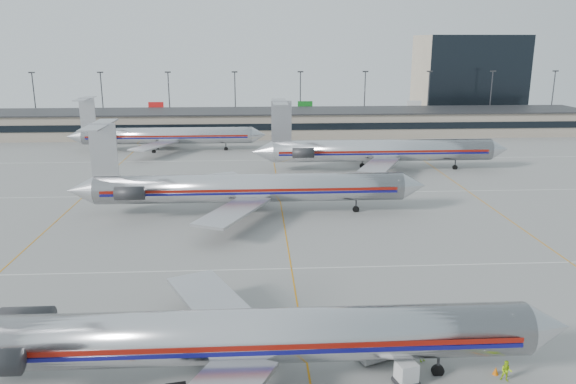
{
  "coord_description": "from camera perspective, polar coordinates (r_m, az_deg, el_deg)",
  "views": [
    {
      "loc": [
        -3.52,
        -44.37,
        22.81
      ],
      "look_at": [
        0.47,
        24.14,
        4.5
      ],
      "focal_mm": 35.0,
      "sensor_mm": 36.0,
      "label": 1
    }
  ],
  "objects": [
    {
      "name": "uld_container",
      "position": [
        41.27,
        11.93,
        -17.59
      ],
      "size": [
        1.86,
        1.68,
        1.66
      ],
      "rotation": [
        0.0,
        0.0,
        0.27
      ],
      "color": "#2D2D30",
      "rests_on": "ground"
    },
    {
      "name": "light_mast_row",
      "position": [
        157.06,
        -2.06,
        9.73
      ],
      "size": [
        163.6,
        0.4,
        15.28
      ],
      "color": "#38383D",
      "rests_on": "ground"
    },
    {
      "name": "apron_markings",
      "position": [
        59.06,
        0.35,
        -7.77
      ],
      "size": [
        160.0,
        0.15,
        0.02
      ],
      "primitive_type": "cube",
      "color": "silver",
      "rests_on": "ground"
    },
    {
      "name": "jet_back_row",
      "position": [
        124.71,
        -12.51,
        5.63
      ],
      "size": [
        42.72,
        26.28,
        11.68
      ],
      "color": "silver",
      "rests_on": "ground"
    },
    {
      "name": "distant_building",
      "position": [
        184.69,
        17.79,
        11.04
      ],
      "size": [
        30.0,
        20.0,
        25.0
      ],
      "primitive_type": "cube",
      "color": "tan",
      "rests_on": "ground"
    },
    {
      "name": "jet_second_row",
      "position": [
        76.52,
        -4.59,
        0.43
      ],
      "size": [
        48.74,
        28.7,
        12.76
      ],
      "color": "silver",
      "rests_on": "ground"
    },
    {
      "name": "belt_loader",
      "position": [
        43.89,
        9.55,
        -15.68
      ],
      "size": [
        4.38,
        2.6,
        2.25
      ],
      "rotation": [
        0.0,
        0.0,
        0.4
      ],
      "color": "gray",
      "rests_on": "ground"
    },
    {
      "name": "jet_third_row",
      "position": [
        104.06,
        9.03,
        4.21
      ],
      "size": [
        47.44,
        29.18,
        12.97
      ],
      "color": "silver",
      "rests_on": "ground"
    },
    {
      "name": "terminal",
      "position": [
        143.74,
        -1.91,
        7.07
      ],
      "size": [
        162.0,
        17.0,
        6.25
      ],
      "color": "gray",
      "rests_on": "ground"
    },
    {
      "name": "jet_foreground",
      "position": [
        39.49,
        -6.57,
        -14.34
      ],
      "size": [
        46.88,
        27.6,
        12.27
      ],
      "color": "silver",
      "rests_on": "ground"
    },
    {
      "name": "cone_right",
      "position": [
        44.27,
        20.35,
        -16.66
      ],
      "size": [
        0.49,
        0.49,
        0.59
      ],
      "primitive_type": "cone",
      "rotation": [
        0.0,
        0.0,
        -0.14
      ],
      "color": "#E46307",
      "rests_on": "ground"
    },
    {
      "name": "ramp_worker_near",
      "position": [
        44.08,
        13.57,
        -15.46
      ],
      "size": [
        0.71,
        0.64,
        1.62
      ],
      "primitive_type": "imported",
      "rotation": [
        0.0,
        0.0,
        0.55
      ],
      "color": "#82CF13",
      "rests_on": "ground"
    },
    {
      "name": "ramp_worker_far",
      "position": [
        43.54,
        21.29,
        -16.6
      ],
      "size": [
        0.93,
        0.86,
        1.54
      ],
      "primitive_type": "imported",
      "rotation": [
        0.0,
        0.0,
        -0.46
      ],
      "color": "#B1E715",
      "rests_on": "ground"
    },
    {
      "name": "ground",
      "position": [
        50.01,
        1.1,
        -12.2
      ],
      "size": [
        260.0,
        260.0,
        0.0
      ],
      "primitive_type": "plane",
      "color": "gray",
      "rests_on": "ground"
    }
  ]
}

